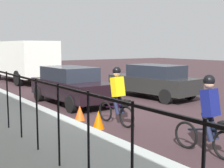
{
  "coord_description": "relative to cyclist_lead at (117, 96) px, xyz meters",
  "views": [
    {
      "loc": [
        -9.34,
        6.19,
        2.44
      ],
      "look_at": [
        0.33,
        -0.46,
        1.0
      ],
      "focal_mm": 49.23,
      "sensor_mm": 36.0,
      "label": 1
    }
  ],
  "objects": [
    {
      "name": "box_truck_background",
      "position": [
        13.16,
        -1.5,
        0.64
      ],
      "size": [
        6.81,
        2.77,
        2.78
      ],
      "rotation": [
        0.0,
        0.0,
        0.04
      ],
      "color": "white",
      "rests_on": "ground"
    },
    {
      "name": "ground_plane",
      "position": [
        1.7,
        -0.73,
        -0.91
      ],
      "size": [
        80.0,
        80.0,
        0.0
      ],
      "primitive_type": "plane",
      "color": "#38262A"
    },
    {
      "name": "cyclist_follow",
      "position": [
        -3.36,
        -0.11,
        0.0
      ],
      "size": [
        1.71,
        0.38,
        1.83
      ],
      "rotation": [
        0.0,
        0.0,
        0.08
      ],
      "color": "black",
      "rests_on": "ground"
    },
    {
      "name": "traffic_cone_near",
      "position": [
        1.2,
        0.67,
        -0.66
      ],
      "size": [
        0.36,
        0.36,
        0.49
      ],
      "primitive_type": "cone",
      "color": "#E95516",
      "rests_on": "ground"
    },
    {
      "name": "parked_sedan_rear",
      "position": [
        3.97,
        -0.42,
        -0.09
      ],
      "size": [
        4.46,
        2.04,
        1.58
      ],
      "rotation": [
        0.0,
        0.0,
        3.18
      ],
      "color": "black",
      "rests_on": "ground"
    },
    {
      "name": "patrol_sedan",
      "position": [
        3.2,
        -4.41,
        -0.09
      ],
      "size": [
        4.58,
        2.34,
        1.58
      ],
      "rotation": [
        0.0,
        0.0,
        0.12
      ],
      "color": "black",
      "rests_on": "ground"
    },
    {
      "name": "traffic_cone_far",
      "position": [
        -0.08,
        0.74,
        -0.63
      ],
      "size": [
        0.36,
        0.36,
        0.56
      ],
      "primitive_type": "cone",
      "color": "#F25C02",
      "rests_on": "ground"
    },
    {
      "name": "lane_line_centre",
      "position": [
        1.7,
        -2.33,
        -0.91
      ],
      "size": [
        36.0,
        0.12,
        0.01
      ],
      "primitive_type": "cube",
      "color": "yellow",
      "rests_on": "ground"
    },
    {
      "name": "sidewalk",
      "position": [
        1.7,
        2.67,
        -0.84
      ],
      "size": [
        40.0,
        3.2,
        0.15
      ],
      "primitive_type": "cube",
      "color": "#A4ADA9",
      "rests_on": "ground"
    },
    {
      "name": "cyclist_lead",
      "position": [
        0.0,
        0.0,
        0.0
      ],
      "size": [
        1.71,
        0.38,
        1.83
      ],
      "rotation": [
        0.0,
        0.0,
        0.08
      ],
      "color": "black",
      "rests_on": "ground"
    }
  ]
}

